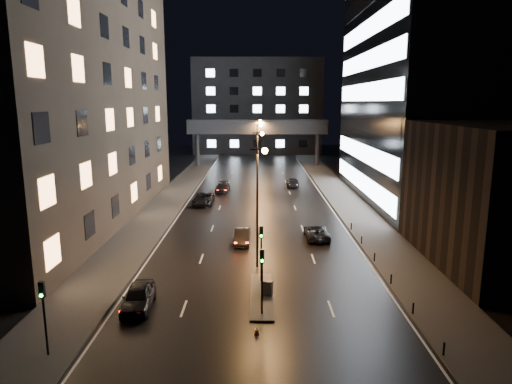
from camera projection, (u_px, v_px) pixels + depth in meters
ground at (257, 193)px, 70.14m from camera, size 160.00×160.00×0.00m
sidewalk_left at (170, 199)px, 65.25m from camera, size 5.00×110.00×0.15m
sidewalk_right at (345, 199)px, 65.19m from camera, size 5.00×110.00×0.15m
building_left at (55, 45)px, 50.61m from camera, size 15.00×48.00×40.00m
building_right_low at (494, 196)px, 38.51m from camera, size 10.00×18.00×12.00m
building_right_glass at (442, 36)px, 61.77m from camera, size 20.00×36.00×45.00m
building_far at (257, 107)px, 124.60m from camera, size 34.00×14.00×25.00m
skybridge at (257, 128)px, 97.94m from camera, size 30.00×3.00×10.00m
median_island at (261, 295)px, 32.85m from camera, size 1.60×8.00×0.15m
traffic_signal_near at (261, 245)px, 34.71m from camera, size 0.28×0.34×4.40m
traffic_signal_far at (262, 271)px, 29.31m from camera, size 0.28×0.34×4.40m
traffic_signal_corner at (43, 307)px, 24.47m from camera, size 0.28×0.34×4.40m
bollard_row at (382, 268)px, 37.16m from camera, size 0.12×25.12×0.90m
streetlight_near at (259, 192)px, 37.49m from camera, size 1.45×0.50×10.15m
streetlight_mid_a at (259, 161)px, 57.10m from camera, size 1.45×0.50×10.15m
streetlight_mid_b at (258, 146)px, 76.72m from camera, size 1.45×0.50×10.15m
streetlight_far at (258, 137)px, 96.34m from camera, size 1.45×0.50×10.15m
car_away_a at (138, 297)px, 30.88m from camera, size 2.21×4.86×1.62m
car_away_b at (242, 236)px, 45.00m from camera, size 1.59×4.39×1.44m
car_away_c at (203, 199)px, 62.05m from camera, size 2.73×5.67×1.56m
car_away_d at (223, 188)px, 70.47m from camera, size 2.24×5.06×1.44m
car_toward_a at (317, 232)px, 46.48m from camera, size 2.33×5.00×1.38m
car_toward_b at (292, 182)px, 75.28m from camera, size 2.08×4.91×1.41m
utility_cabinet at (267, 288)px, 32.64m from camera, size 0.87×0.66×1.08m
cone_a at (266, 289)px, 33.50m from camera, size 0.42×0.42×0.52m
cone_b at (257, 331)px, 27.39m from camera, size 0.42×0.42×0.54m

